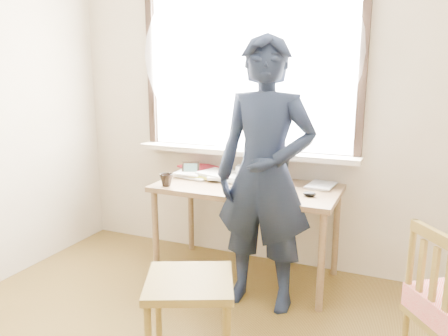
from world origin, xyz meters
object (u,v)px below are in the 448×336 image
at_px(desk, 247,195).
at_px(laptop, 262,181).
at_px(mug_white, 244,172).
at_px(person, 265,176).
at_px(mug_dark, 166,180).
at_px(work_chair, 190,291).

xyz_separation_m(desk, laptop, (0.13, -0.03, 0.13)).
distance_m(desk, mug_white, 0.25).
height_order(mug_white, person, person).
bearing_deg(laptop, mug_dark, -162.48).
bearing_deg(work_chair, desk, 93.66).
relative_size(mug_white, mug_dark, 1.37).
relative_size(mug_white, work_chair, 0.22).
height_order(mug_white, work_chair, mug_white).
bearing_deg(laptop, person, -68.44).
bearing_deg(mug_dark, desk, 24.31).
bearing_deg(person, desk, 125.79).
relative_size(laptop, person, 0.22).
xyz_separation_m(desk, person, (0.24, -0.32, 0.25)).
xyz_separation_m(laptop, person, (0.11, -0.29, 0.12)).
relative_size(desk, person, 0.76).
xyz_separation_m(desk, mug_white, (-0.10, 0.19, 0.13)).
xyz_separation_m(mug_dark, work_chair, (0.62, -0.81, -0.37)).
xyz_separation_m(mug_white, work_chair, (0.17, -1.25, -0.38)).
xyz_separation_m(mug_white, person, (0.34, -0.51, 0.12)).
bearing_deg(mug_dark, laptop, 17.52).
height_order(desk, mug_white, mug_white).
height_order(laptop, mug_dark, laptop).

